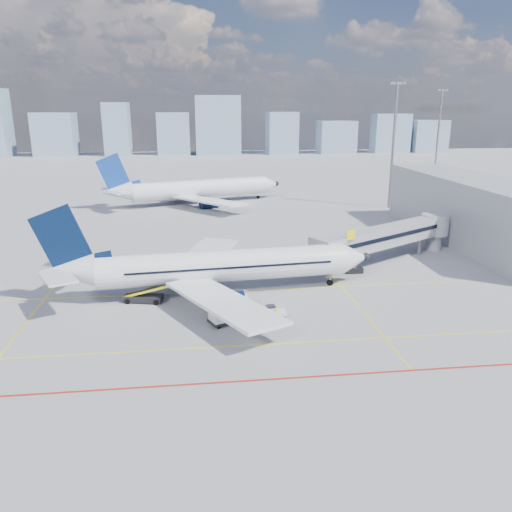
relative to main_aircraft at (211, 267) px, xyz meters
The scene contains 13 objects.
ground 8.13m from the main_aircraft, 78.42° to the right, with size 420.00×420.00×0.00m, color gray.
apron_markings 11.71m from the main_aircraft, 85.31° to the right, with size 90.00×35.12×0.01m.
jet_bridge 26.79m from the main_aircraft, 21.00° to the left, with size 23.55×15.78×6.30m.
terminal_block 45.50m from the main_aircraft, 24.27° to the left, with size 10.00×42.00×10.00m.
floodlight_mast_ne 62.78m from the main_aircraft, 50.36° to the left, with size 3.20×0.61×25.45m.
floodlight_mast_far 106.61m from the main_aircraft, 51.19° to the left, with size 3.20×0.61×25.45m.
distant_skyline 183.07m from the main_aircraft, 92.83° to the left, with size 238.36×14.85×28.83m.
main_aircraft is the anchor object (origin of this frame).
second_aircraft 56.89m from the main_aircraft, 91.84° to the left, with size 40.30×34.37×12.08m.
baggage_tug 10.24m from the main_aircraft, 53.37° to the right, with size 2.26×1.47×1.51m.
cargo_dolly 8.51m from the main_aircraft, 79.75° to the right, with size 4.42×3.24×2.22m.
belt_loader 7.91m from the main_aircraft, 167.82° to the right, with size 6.05×2.53×2.43m.
ramp_worker 10.98m from the main_aircraft, 55.37° to the right, with size 0.60×0.39×1.64m, color yellow.
Camera 1 is at (-2.85, -46.22, 20.30)m, focal length 35.00 mm.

